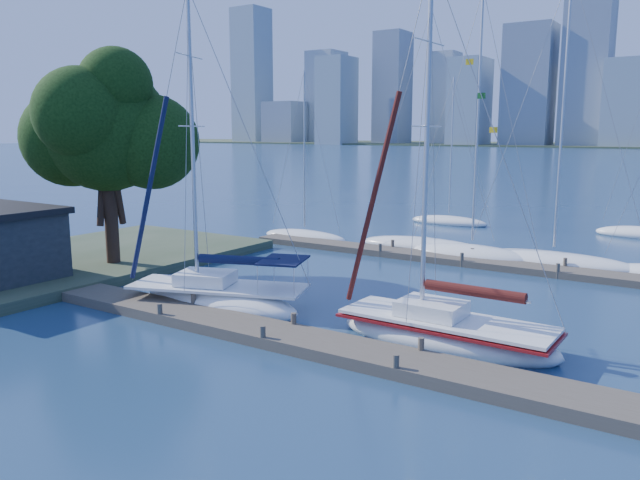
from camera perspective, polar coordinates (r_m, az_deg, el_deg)
The scene contains 12 objects.
ground at distance 22.26m, azimuth -3.78°, elevation -9.21°, with size 700.00×700.00×0.00m, color navy.
near_dock at distance 22.20m, azimuth -3.79°, elevation -8.73°, with size 26.00×2.00×0.40m, color #50473B.
far_dock at distance 35.19m, azimuth 14.81°, elevation -2.06°, with size 30.00×1.80×0.36m, color #50473B.
shore at distance 36.37m, azimuth -22.70°, elevation -2.01°, with size 12.00×22.00×0.50m, color #38472D.
tree at distance 33.75m, azimuth -18.99°, elevation 9.87°, with size 8.66×7.89×11.31m.
sailboat_navy at distance 26.44m, azimuth -9.31°, elevation -3.76°, with size 8.40×5.10×13.41m.
sailboat_maroon at distance 22.03m, azimuth 11.44°, elevation -6.63°, with size 7.94×2.71×13.34m.
bg_boat_0 at distance 42.38m, azimuth -1.40°, elevation 0.35°, with size 6.70×3.12×11.46m.
bg_boat_1 at distance 39.15m, azimuth 9.55°, elevation -0.52°, with size 8.66×2.89×14.71m.
bg_boat_2 at distance 36.88m, azimuth 13.72°, elevation -1.26°, with size 7.30×2.58×15.21m.
bg_boat_3 at distance 36.24m, azimuth 20.54°, elevation -1.84°, with size 9.19×2.46×15.77m.
bg_boat_6 at distance 50.53m, azimuth 11.70°, elevation 1.70°, with size 6.56×3.91×11.64m.
Camera 1 is at (12.71, -16.76, 7.30)m, focal length 35.00 mm.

